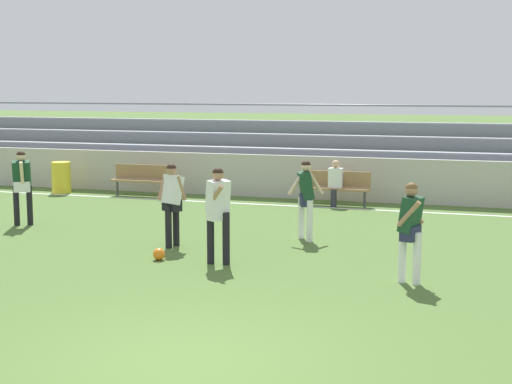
{
  "coord_description": "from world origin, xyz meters",
  "views": [
    {
      "loc": [
        3.3,
        -7.68,
        3.11
      ],
      "look_at": [
        -1.33,
        6.87,
        1.0
      ],
      "focal_mm": 53.29,
      "sensor_mm": 36.0,
      "label": 1
    }
  ],
  "objects_px": {
    "soccer_ball": "(159,254)",
    "spectator_seated": "(335,180)",
    "player_white_overlapping": "(172,198)",
    "player_dark_trailing_run": "(411,224)",
    "trash_bin": "(61,177)",
    "player_dark_deep_cover": "(306,193)",
    "bleacher_stand": "(271,152)",
    "bench_centre_sideline": "(143,177)",
    "player_dark_pressing_high": "(22,181)",
    "player_white_on_ball": "(218,207)",
    "bench_far_left": "(336,185)"
  },
  "relations": [
    {
      "from": "player_dark_pressing_high",
      "to": "player_dark_deep_cover",
      "type": "height_order",
      "value": "player_dark_pressing_high"
    },
    {
      "from": "bench_centre_sideline",
      "to": "soccer_ball",
      "type": "relative_size",
      "value": 8.18
    },
    {
      "from": "player_white_overlapping",
      "to": "spectator_seated",
      "type": "bearing_deg",
      "value": 71.88
    },
    {
      "from": "player_white_on_ball",
      "to": "player_dark_pressing_high",
      "type": "height_order",
      "value": "player_white_on_ball"
    },
    {
      "from": "bench_far_left",
      "to": "player_white_on_ball",
      "type": "xyz_separation_m",
      "value": [
        -0.61,
        -7.29,
        0.48
      ]
    },
    {
      "from": "bleacher_stand",
      "to": "trash_bin",
      "type": "relative_size",
      "value": 29.78
    },
    {
      "from": "bench_far_left",
      "to": "spectator_seated",
      "type": "relative_size",
      "value": 1.49
    },
    {
      "from": "soccer_ball",
      "to": "spectator_seated",
      "type": "bearing_deg",
      "value": 76.4
    },
    {
      "from": "trash_bin",
      "to": "soccer_ball",
      "type": "relative_size",
      "value": 4.19
    },
    {
      "from": "player_dark_trailing_run",
      "to": "spectator_seated",
      "type": "bearing_deg",
      "value": 110.24
    },
    {
      "from": "trash_bin",
      "to": "player_white_overlapping",
      "type": "relative_size",
      "value": 0.56
    },
    {
      "from": "bench_centre_sideline",
      "to": "bleacher_stand",
      "type": "bearing_deg",
      "value": 46.34
    },
    {
      "from": "trash_bin",
      "to": "player_white_on_ball",
      "type": "distance_m",
      "value": 10.48
    },
    {
      "from": "spectator_seated",
      "to": "player_dark_deep_cover",
      "type": "relative_size",
      "value": 0.74
    },
    {
      "from": "bench_far_left",
      "to": "player_white_on_ball",
      "type": "distance_m",
      "value": 7.33
    },
    {
      "from": "player_dark_deep_cover",
      "to": "bench_centre_sideline",
      "type": "bearing_deg",
      "value": 141.59
    },
    {
      "from": "bench_far_left",
      "to": "trash_bin",
      "type": "bearing_deg",
      "value": -179.11
    },
    {
      "from": "bench_centre_sideline",
      "to": "player_white_on_ball",
      "type": "bearing_deg",
      "value": -55.37
    },
    {
      "from": "player_dark_trailing_run",
      "to": "bench_centre_sideline",
      "type": "bearing_deg",
      "value": 137.84
    },
    {
      "from": "player_dark_deep_cover",
      "to": "player_white_on_ball",
      "type": "bearing_deg",
      "value": -110.52
    },
    {
      "from": "player_white_overlapping",
      "to": "bench_centre_sideline",
      "type": "bearing_deg",
      "value": 120.62
    },
    {
      "from": "trash_bin",
      "to": "player_dark_deep_cover",
      "type": "relative_size",
      "value": 0.56
    },
    {
      "from": "player_white_on_ball",
      "to": "bleacher_stand",
      "type": "bearing_deg",
      "value": 101.52
    },
    {
      "from": "bleacher_stand",
      "to": "player_dark_deep_cover",
      "type": "height_order",
      "value": "bleacher_stand"
    },
    {
      "from": "bleacher_stand",
      "to": "soccer_ball",
      "type": "height_order",
      "value": "bleacher_stand"
    },
    {
      "from": "trash_bin",
      "to": "bench_far_left",
      "type": "bearing_deg",
      "value": 0.89
    },
    {
      "from": "spectator_seated",
      "to": "trash_bin",
      "type": "bearing_deg",
      "value": -179.92
    },
    {
      "from": "bench_centre_sideline",
      "to": "player_dark_deep_cover",
      "type": "distance_m",
      "value": 7.65
    },
    {
      "from": "spectator_seated",
      "to": "bleacher_stand",
      "type": "bearing_deg",
      "value": 130.5
    },
    {
      "from": "soccer_ball",
      "to": "player_white_on_ball",
      "type": "bearing_deg",
      "value": 1.95
    },
    {
      "from": "player_dark_pressing_high",
      "to": "player_dark_trailing_run",
      "type": "bearing_deg",
      "value": -16.06
    },
    {
      "from": "player_dark_deep_cover",
      "to": "player_dark_trailing_run",
      "type": "distance_m",
      "value": 3.75
    },
    {
      "from": "bench_centre_sideline",
      "to": "player_dark_pressing_high",
      "type": "relative_size",
      "value": 1.06
    },
    {
      "from": "trash_bin",
      "to": "spectator_seated",
      "type": "height_order",
      "value": "spectator_seated"
    },
    {
      "from": "bleacher_stand",
      "to": "bench_far_left",
      "type": "height_order",
      "value": "bleacher_stand"
    },
    {
      "from": "bench_centre_sideline",
      "to": "player_dark_pressing_high",
      "type": "height_order",
      "value": "player_dark_pressing_high"
    },
    {
      "from": "spectator_seated",
      "to": "player_dark_deep_cover",
      "type": "xyz_separation_m",
      "value": [
        0.35,
        -4.63,
        0.27
      ]
    },
    {
      "from": "player_dark_deep_cover",
      "to": "soccer_ball",
      "type": "bearing_deg",
      "value": -128.99
    },
    {
      "from": "bench_centre_sideline",
      "to": "player_dark_pressing_high",
      "type": "bearing_deg",
      "value": -95.96
    },
    {
      "from": "bench_far_left",
      "to": "player_dark_deep_cover",
      "type": "relative_size",
      "value": 1.1
    },
    {
      "from": "bleacher_stand",
      "to": "player_dark_deep_cover",
      "type": "relative_size",
      "value": 16.74
    },
    {
      "from": "player_white_on_ball",
      "to": "bench_centre_sideline",
      "type": "bearing_deg",
      "value": 124.63
    },
    {
      "from": "player_white_overlapping",
      "to": "player_dark_trailing_run",
      "type": "relative_size",
      "value": 1.01
    },
    {
      "from": "player_white_on_ball",
      "to": "player_dark_pressing_high",
      "type": "bearing_deg",
      "value": 157.97
    },
    {
      "from": "bleacher_stand",
      "to": "player_white_on_ball",
      "type": "height_order",
      "value": "bleacher_stand"
    },
    {
      "from": "player_dark_deep_cover",
      "to": "trash_bin",
      "type": "bearing_deg",
      "value": 151.72
    },
    {
      "from": "player_white_overlapping",
      "to": "player_dark_trailing_run",
      "type": "bearing_deg",
      "value": -16.8
    },
    {
      "from": "spectator_seated",
      "to": "player_dark_deep_cover",
      "type": "bearing_deg",
      "value": -85.73
    },
    {
      "from": "spectator_seated",
      "to": "player_dark_trailing_run",
      "type": "distance_m",
      "value": 7.99
    },
    {
      "from": "player_white_overlapping",
      "to": "player_dark_trailing_run",
      "type": "height_order",
      "value": "player_white_overlapping"
    }
  ]
}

